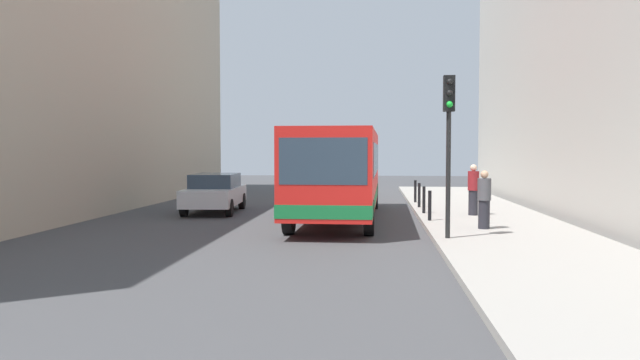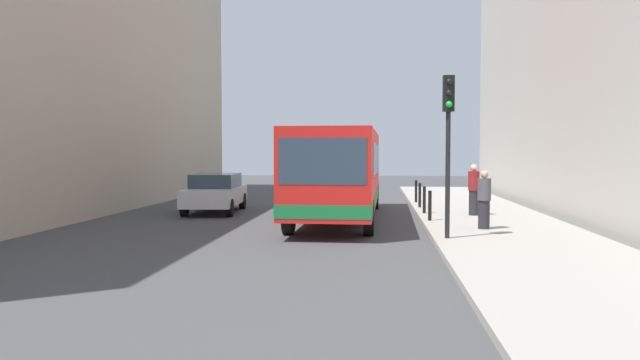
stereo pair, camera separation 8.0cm
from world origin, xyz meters
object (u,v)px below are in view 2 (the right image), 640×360
object	(u,v)px
bollard_mid	(424,200)
traffic_light	(448,125)
bollard_far	(420,195)
pedestrian_mid_sidewalk	(474,190)
car_beside_bus	(215,192)
bollard_farthest	(416,191)
car_behind_bus	(345,180)
bus	(340,169)
pedestrian_near_signal	(484,200)
bollard_near	(430,206)

from	to	relation	value
bollard_mid	traffic_light	bearing A→B (deg)	-89.08
traffic_light	bollard_mid	xyz separation A→B (m)	(-0.10, 6.25, -2.38)
bollard_far	pedestrian_mid_sidewalk	bearing A→B (deg)	-60.13
car_beside_bus	bollard_farthest	size ratio (longest dim) A/B	4.75
car_beside_bus	traffic_light	size ratio (longest dim) A/B	1.10
car_behind_bus	bollard_mid	distance (m)	11.15
pedestrian_mid_sidewalk	bus	bearing A→B (deg)	109.62
car_behind_bus	pedestrian_mid_sidewalk	world-z (taller)	pedestrian_mid_sidewalk
bollard_farthest	car_beside_bus	bearing A→B (deg)	-155.86
car_behind_bus	traffic_light	size ratio (longest dim) A/B	1.10
traffic_light	pedestrian_mid_sidewalk	xyz separation A→B (m)	(1.53, 5.70, -1.98)
bus	pedestrian_near_signal	distance (m)	5.54
bollard_near	bollard_farthest	bearing A→B (deg)	90.00
car_beside_bus	car_behind_bus	bearing A→B (deg)	-118.93
bus	car_beside_bus	distance (m)	5.34
bollard_mid	car_behind_bus	bearing A→B (deg)	107.50
bollard_farthest	bollard_near	bearing A→B (deg)	-90.00
bus	car_beside_bus	bearing A→B (deg)	-20.27
car_behind_bus	bollard_mid	size ratio (longest dim) A/B	4.74
bollard_far	bollard_farthest	world-z (taller)	same
bollard_mid	pedestrian_near_signal	distance (m)	4.47
car_beside_bus	bollard_farthest	distance (m)	8.61
car_beside_bus	bollard_farthest	world-z (taller)	car_beside_bus
bollard_far	pedestrian_mid_sidewalk	size ratio (longest dim) A/B	0.54
car_behind_bus	pedestrian_mid_sidewalk	xyz separation A→B (m)	(4.98, -11.18, 0.24)
traffic_light	bollard_near	xyz separation A→B (m)	(-0.10, 3.96, -2.38)
car_beside_bus	traffic_light	world-z (taller)	traffic_light
bollard_farthest	pedestrian_near_signal	bearing A→B (deg)	-81.32
traffic_light	bollard_farthest	world-z (taller)	traffic_light
bus	bollard_mid	world-z (taller)	bus
traffic_light	bollard_far	distance (m)	8.86
car_beside_bus	pedestrian_near_signal	distance (m)	10.63
bollard_mid	bollard_farthest	size ratio (longest dim) A/B	1.00
car_beside_bus	pedestrian_near_signal	xyz separation A→B (m)	(9.20, -5.31, 0.19)
bollard_mid	bollard_far	distance (m)	2.29
bollard_mid	pedestrian_near_signal	size ratio (longest dim) A/B	0.57
pedestrian_near_signal	bollard_far	bearing A→B (deg)	-112.65
traffic_light	pedestrian_mid_sidewalk	bearing A→B (deg)	74.95
car_behind_bus	bollard_far	world-z (taller)	car_behind_bus
bollard_farthest	pedestrian_near_signal	distance (m)	8.94
bus	car_beside_bus	xyz separation A→B (m)	(-4.90, 1.91, -0.94)
bollard_farthest	pedestrian_mid_sidewalk	bearing A→B (deg)	-72.36
bollard_mid	pedestrian_mid_sidewalk	size ratio (longest dim) A/B	0.54
traffic_light	pedestrian_mid_sidewalk	world-z (taller)	traffic_light
bus	bollard_far	bearing A→B (deg)	-132.16
bollard_far	pedestrian_near_signal	size ratio (longest dim) A/B	0.57
bus	traffic_light	distance (m)	6.33
pedestrian_near_signal	pedestrian_mid_sidewalk	xyz separation A→B (m)	(0.28, 3.70, 0.05)
car_behind_bus	bollard_far	size ratio (longest dim) A/B	4.74
traffic_light	pedestrian_mid_sidewalk	distance (m)	6.22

